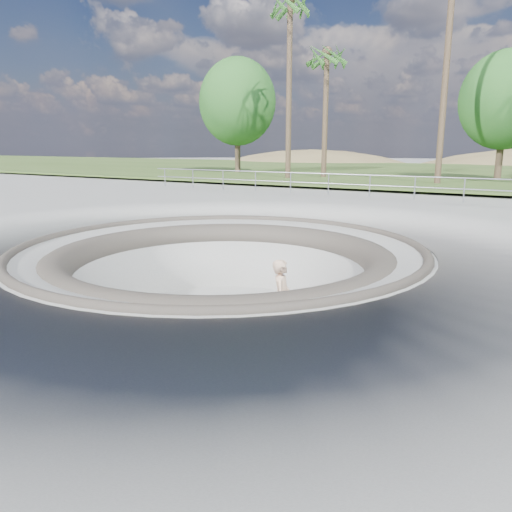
# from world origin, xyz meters

# --- Properties ---
(ground) EXTENTS (180.00, 180.00, 0.00)m
(ground) POSITION_xyz_m (0.00, 0.00, 0.00)
(ground) COLOR #A5A49F
(ground) RESTS_ON ground
(skate_bowl) EXTENTS (14.00, 14.00, 4.10)m
(skate_bowl) POSITION_xyz_m (0.00, 0.00, -1.83)
(skate_bowl) COLOR #A5A49F
(skate_bowl) RESTS_ON ground
(grass_strip) EXTENTS (180.00, 36.00, 0.12)m
(grass_strip) POSITION_xyz_m (0.00, 34.00, 0.22)
(grass_strip) COLOR #365020
(grass_strip) RESTS_ON ground
(safety_railing) EXTENTS (25.00, 0.06, 1.03)m
(safety_railing) POSITION_xyz_m (0.00, 12.00, 0.69)
(safety_railing) COLOR #93949B
(safety_railing) RESTS_ON ground
(skateboard) EXTENTS (0.84, 0.28, 0.09)m
(skateboard) POSITION_xyz_m (2.06, -0.62, -1.83)
(skateboard) COLOR olive
(skateboard) RESTS_ON ground
(skater) EXTENTS (0.64, 0.78, 1.85)m
(skater) POSITION_xyz_m (2.06, -0.62, -0.89)
(skater) COLOR beige
(skater) RESTS_ON skateboard
(palm_a) EXTENTS (2.60, 2.60, 12.18)m
(palm_a) POSITION_xyz_m (-8.49, 20.63, 10.81)
(palm_a) COLOR brown
(palm_a) RESTS_ON ground
(palm_b) EXTENTS (2.60, 2.60, 9.18)m
(palm_b) POSITION_xyz_m (-6.75, 22.77, 8.05)
(palm_b) COLOR brown
(palm_b) RESTS_ON ground
(bushy_tree_left) EXTENTS (6.31, 5.74, 9.10)m
(bushy_tree_left) POSITION_xyz_m (-15.28, 24.99, 5.82)
(bushy_tree_left) COLOR brown
(bushy_tree_left) RESTS_ON ground
(bushy_tree_mid) EXTENTS (5.66, 5.14, 8.16)m
(bushy_tree_mid) POSITION_xyz_m (4.05, 26.10, 5.23)
(bushy_tree_mid) COLOR brown
(bushy_tree_mid) RESTS_ON ground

